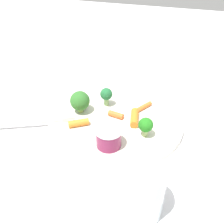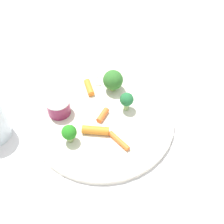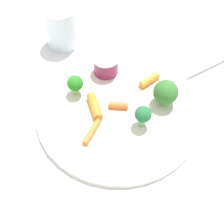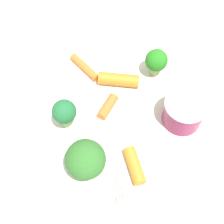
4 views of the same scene
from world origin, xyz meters
name	(u,v)px [view 1 (image 1 of 4)]	position (x,y,z in m)	size (l,w,h in m)	color
ground_plane	(116,121)	(0.00, 0.00, 0.00)	(2.40, 2.40, 0.00)	silver
plate	(116,119)	(0.00, 0.00, 0.01)	(0.30, 0.30, 0.01)	silver
sauce_cup	(109,138)	(0.09, 0.02, 0.03)	(0.05, 0.05, 0.04)	#7F2349
broccoli_floret_0	(106,95)	(-0.04, -0.04, 0.04)	(0.03, 0.03, 0.05)	#8DB770
broccoli_floret_1	(80,101)	(0.01, -0.09, 0.04)	(0.05, 0.05, 0.05)	#8BB65A
broccoli_floret_2	(146,125)	(0.04, 0.08, 0.04)	(0.03, 0.03, 0.04)	#97AF69
carrot_stick_0	(115,115)	(0.00, 0.00, 0.02)	(0.01, 0.01, 0.04)	orange
carrot_stick_1	(135,117)	(0.00, 0.04, 0.02)	(0.02, 0.02, 0.05)	orange
carrot_stick_2	(79,123)	(0.06, -0.07, 0.02)	(0.01, 0.01, 0.04)	orange
carrot_stick_3	(143,107)	(-0.05, 0.05, 0.02)	(0.01, 0.01, 0.05)	orange
fork	(33,122)	(0.08, -0.16, 0.01)	(0.09, 0.17, 0.00)	beige
drinking_glass	(140,190)	(0.20, 0.10, 0.04)	(0.07, 0.07, 0.09)	silver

